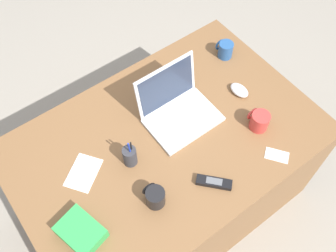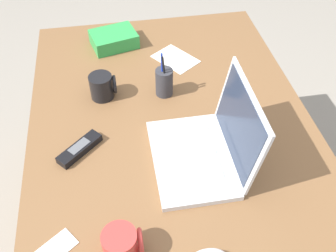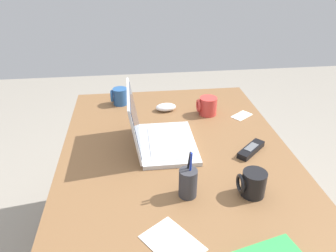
# 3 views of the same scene
# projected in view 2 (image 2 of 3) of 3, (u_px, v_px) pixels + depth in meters

# --- Properties ---
(ground_plane) EXTENTS (6.00, 6.00, 0.00)m
(ground_plane) POSITION_uv_depth(u_px,v_px,m) (172.00, 238.00, 1.77)
(ground_plane) COLOR gray
(desk) EXTENTS (1.43, 0.95, 0.72)m
(desk) POSITION_uv_depth(u_px,v_px,m) (173.00, 194.00, 1.51)
(desk) COLOR brown
(desk) RESTS_ON ground
(laptop) EXTENTS (0.34, 0.27, 0.25)m
(laptop) POSITION_uv_depth(u_px,v_px,m) (207.00, 147.00, 1.14)
(laptop) COLOR silver
(laptop) RESTS_ON desk
(coffee_mug_white) EXTENTS (0.08, 0.09, 0.09)m
(coffee_mug_white) POSITION_uv_depth(u_px,v_px,m) (102.00, 86.00, 1.35)
(coffee_mug_white) COLOR black
(coffee_mug_white) RESTS_ON desk
(coffee_mug_spare) EXTENTS (0.09, 0.10, 0.09)m
(coffee_mug_spare) POSITION_uv_depth(u_px,v_px,m) (122.00, 245.00, 0.93)
(coffee_mug_spare) COLOR #C63833
(coffee_mug_spare) RESTS_ON desk
(cordless_phone) EXTENTS (0.14, 0.14, 0.03)m
(cordless_phone) POSITION_uv_depth(u_px,v_px,m) (80.00, 149.00, 1.19)
(cordless_phone) COLOR black
(cordless_phone) RESTS_ON desk
(pen_holder) EXTENTS (0.06, 0.06, 0.17)m
(pen_holder) POSITION_uv_depth(u_px,v_px,m) (165.00, 82.00, 1.36)
(pen_holder) COLOR #333338
(pen_holder) RESTS_ON desk
(snack_bag) EXTENTS (0.17, 0.21, 0.06)m
(snack_bag) POSITION_uv_depth(u_px,v_px,m) (114.00, 39.00, 1.59)
(snack_bag) COLOR green
(snack_bag) RESTS_ON desk
(paper_note_near_laptop) EXTENTS (0.21, 0.20, 0.00)m
(paper_note_near_laptop) POSITION_uv_depth(u_px,v_px,m) (176.00, 59.00, 1.54)
(paper_note_near_laptop) COLOR white
(paper_note_near_laptop) RESTS_ON desk
(paper_note_left) EXTENTS (0.11, 0.12, 0.00)m
(paper_note_left) POSITION_uv_depth(u_px,v_px,m) (55.00, 249.00, 0.97)
(paper_note_left) COLOR white
(paper_note_left) RESTS_ON desk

